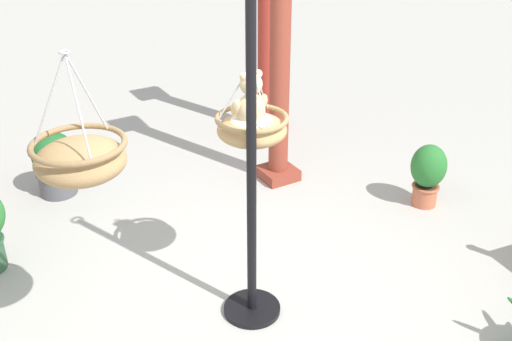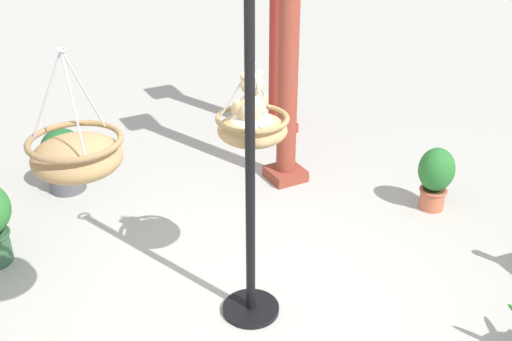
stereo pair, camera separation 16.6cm
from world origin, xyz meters
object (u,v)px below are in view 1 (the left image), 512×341
Objects in this scene: display_pole_central at (252,227)px; hanging_basket_left_high at (80,158)px; greenhouse_pillar_far_back at (267,37)px; greenhouse_pillar_right at (280,57)px; hanging_basket_with_teddy at (252,128)px; potted_plant_bushy_green at (54,163)px; potted_plant_tall_leafy at (428,172)px; teddy_bear at (250,103)px.

display_pole_central is 3.23× the size of hanging_basket_left_high.
greenhouse_pillar_right is at bearing -115.76° from greenhouse_pillar_far_back.
hanging_basket_with_teddy is 0.21× the size of greenhouse_pillar_right.
greenhouse_pillar_right is at bearing 52.44° from display_pole_central.
potted_plant_bushy_green is at bearing -173.72° from greenhouse_pillar_far_back.
greenhouse_pillar_far_back is at bearing 56.85° from display_pole_central.
potted_plant_bushy_green is (-3.12, 2.10, -0.01)m from potted_plant_tall_leafy.
greenhouse_pillar_far_back reaches higher than hanging_basket_with_teddy.
potted_plant_tall_leafy is at bearing 8.42° from hanging_basket_left_high.
display_pole_central is 2.77m from potted_plant_bushy_green.
greenhouse_pillar_far_back is 2.86m from potted_plant_bushy_green.
hanging_basket_left_high is (-1.28, -0.24, 0.19)m from hanging_basket_with_teddy.
greenhouse_pillar_far_back reaches higher than hanging_basket_left_high.
hanging_basket_left_high is at bearing -145.01° from greenhouse_pillar_right.
greenhouse_pillar_right is (1.34, 1.74, 0.59)m from display_pole_central.
hanging_basket_left_high is 1.17× the size of potted_plant_tall_leafy.
greenhouse_pillar_far_back is 3.85× the size of potted_plant_tall_leafy.
hanging_basket_with_teddy reaches higher than teddy_bear.
teddy_bear is at bearing 11.54° from hanging_basket_left_high.
greenhouse_pillar_right is 1.86m from potted_plant_tall_leafy.
potted_plant_tall_leafy is at bearing 7.10° from hanging_basket_with_teddy.
potted_plant_bushy_green is (0.33, 2.61, -1.26)m from hanging_basket_left_high.
display_pole_central is 0.88× the size of greenhouse_pillar_right.
display_pole_central is at bearing -118.94° from teddy_bear.
potted_plant_bushy_green is (-2.71, -0.30, -0.85)m from greenhouse_pillar_far_back.
potted_plant_tall_leafy is 0.96× the size of potted_plant_bushy_green.
hanging_basket_with_teddy reaches higher than potted_plant_tall_leafy.
hanging_basket_with_teddy is 3.20m from greenhouse_pillar_far_back.
hanging_basket_with_teddy is at bearing 10.63° from hanging_basket_left_high.
hanging_basket_left_high is (-1.28, -0.26, 0.00)m from teddy_bear.
greenhouse_pillar_far_back reaches higher than potted_plant_bushy_green.
hanging_basket_with_teddy is at bearing -67.99° from potted_plant_bushy_green.
greenhouse_pillar_far_back is (1.76, 2.67, -0.22)m from hanging_basket_with_teddy.
teddy_bear is 2.51m from potted_plant_tall_leafy.
greenhouse_pillar_far_back is (1.91, 2.92, 0.44)m from display_pole_central.
greenhouse_pillar_right is at bearing 51.43° from hanging_basket_with_teddy.
hanging_basket_left_high is 4.23m from greenhouse_pillar_far_back.
display_pole_central is 1.41m from hanging_basket_left_high.
teddy_bear is 0.63× the size of potted_plant_tall_leafy.
greenhouse_pillar_far_back is at bearing 64.24° from greenhouse_pillar_right.
hanging_basket_with_teddy is 1.44× the size of teddy_bear.
display_pole_central reaches higher than teddy_bear.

